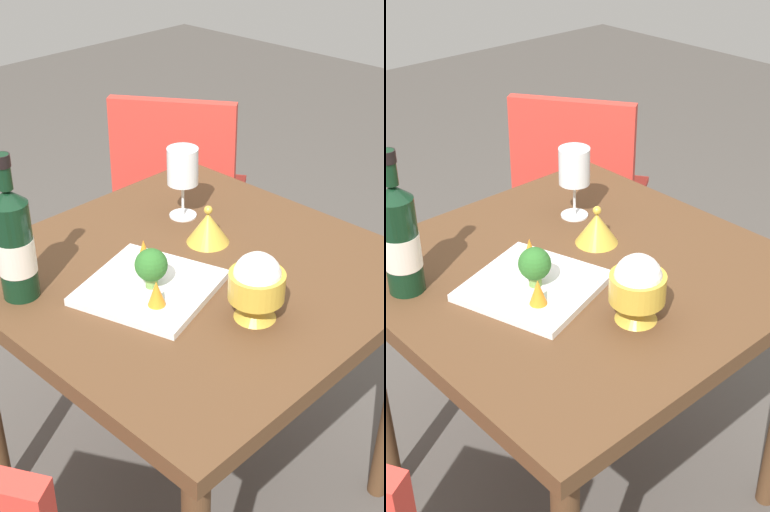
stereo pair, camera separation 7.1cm
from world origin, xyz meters
TOP-DOWN VIEW (x-y plane):
  - ground_plane at (0.00, 0.00)m, footprint 8.00×8.00m
  - dining_table at (0.00, 0.00)m, footprint 0.83×0.83m
  - chair_near_window at (0.61, -0.56)m, footprint 0.55×0.55m
  - wine_bottle at (0.18, 0.32)m, footprint 0.08×0.08m
  - wine_glass at (0.19, -0.16)m, footprint 0.08×0.08m
  - rice_bowl at (-0.21, 0.04)m, footprint 0.11×0.11m
  - rice_bowl_lid at (0.05, -0.11)m, footprint 0.10×0.10m
  - serving_plate at (0.00, 0.12)m, footprint 0.31×0.31m
  - broccoli_floret at (-0.01, 0.13)m, footprint 0.07×0.07m
  - carrot_garnish_left at (-0.06, 0.16)m, footprint 0.04×0.04m
  - carrot_garnish_right at (0.07, 0.08)m, footprint 0.04×0.04m

SIDE VIEW (x-z plane):
  - ground_plane at x=0.00m, z-range 0.00..0.00m
  - chair_near_window at x=0.61m, z-range 0.10..0.95m
  - dining_table at x=0.00m, z-range 0.27..0.99m
  - serving_plate at x=0.00m, z-range 0.72..0.74m
  - rice_bowl_lid at x=0.05m, z-range 0.71..0.81m
  - carrot_garnish_left at x=-0.06m, z-range 0.74..0.79m
  - carrot_garnish_right at x=0.07m, z-range 0.74..0.80m
  - broccoli_floret at x=-0.01m, z-range 0.74..0.83m
  - rice_bowl at x=-0.21m, z-range 0.72..0.87m
  - wine_bottle at x=0.18m, z-range 0.69..1.00m
  - wine_glass at x=0.19m, z-range 0.76..0.94m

